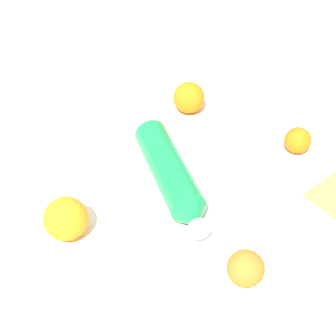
{
  "coord_description": "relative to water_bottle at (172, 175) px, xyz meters",
  "views": [
    {
      "loc": [
        -0.54,
        -0.48,
        0.7
      ],
      "look_at": [
        0.02,
        0.01,
        0.04
      ],
      "focal_mm": 50.64,
      "sensor_mm": 36.0,
      "label": 1
    }
  ],
  "objects": [
    {
      "name": "orange_2",
      "position": [
        0.28,
        -0.13,
        -0.01
      ],
      "size": [
        0.06,
        0.06,
        0.06
      ],
      "primitive_type": "sphere",
      "color": "orange",
      "rests_on": "ground_plane"
    },
    {
      "name": "orange_0",
      "position": [
        -0.23,
        0.06,
        0.01
      ],
      "size": [
        0.08,
        0.08,
        0.08
      ],
      "primitive_type": "sphere",
      "color": "orange",
      "rests_on": "ground_plane"
    },
    {
      "name": "orange_3",
      "position": [
        -0.09,
        -0.25,
        -0.0
      ],
      "size": [
        0.07,
        0.07,
        0.07
      ],
      "primitive_type": "sphere",
      "color": "orange",
      "rests_on": "ground_plane"
    },
    {
      "name": "orange_1",
      "position": [
        0.24,
        0.15,
        0.0
      ],
      "size": [
        0.08,
        0.08,
        0.08
      ],
      "primitive_type": "sphere",
      "color": "orange",
      "rests_on": "ground_plane"
    },
    {
      "name": "ground_plane",
      "position": [
        -0.01,
        0.01,
        -0.04
      ],
      "size": [
        2.4,
        2.4,
        0.0
      ],
      "primitive_type": "plane",
      "color": "silver"
    },
    {
      "name": "water_bottle",
      "position": [
        0.0,
        0.0,
        0.0
      ],
      "size": [
        0.21,
        0.3,
        0.07
      ],
      "rotation": [
        0.0,
        0.0,
        4.19
      ],
      "color": "#198C4C",
      "rests_on": "ground_plane"
    }
  ]
}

